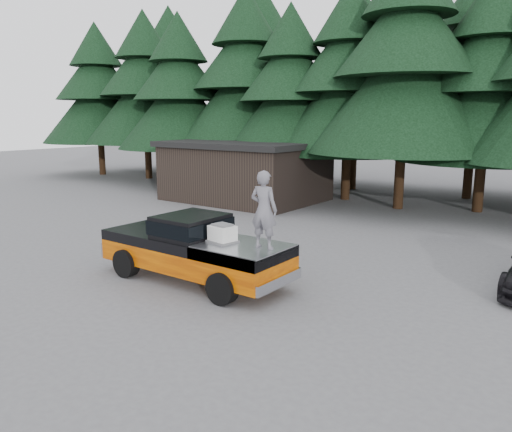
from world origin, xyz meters
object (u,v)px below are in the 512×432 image
Objects in this scene: utility_building at (245,170)px; air_compressor at (222,234)px; pickup_truck at (194,258)px; man_on_bed at (264,210)px.

air_compressor is at bearing -54.66° from utility_building.
air_compressor reaches higher than pickup_truck.
utility_building reaches higher than pickup_truck.
pickup_truck is at bearing -58.22° from utility_building.
man_on_bed is 0.24× the size of utility_building.
man_on_bed is at bearing -50.56° from utility_building.
utility_building is (-8.67, 12.22, 0.12)m from air_compressor.
utility_building is (-7.51, 12.12, 1.00)m from pickup_truck.
man_on_bed is 15.59m from utility_building.
utility_building is at bearing 121.78° from pickup_truck.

